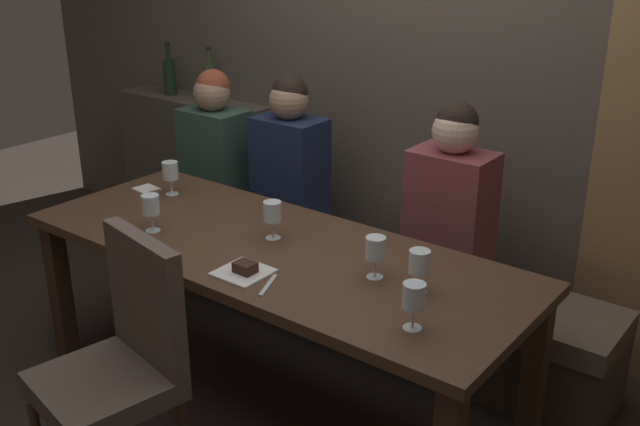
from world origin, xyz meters
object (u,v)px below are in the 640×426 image
at_px(wine_glass_end_left, 414,298).
at_px(wine_glass_near_right, 419,264).
at_px(chair_near_side, 122,354).
at_px(banquette_bench, 364,293).
at_px(diner_bearded, 290,158).
at_px(wine_glass_far_left, 170,172).
at_px(diner_far_end, 451,199).
at_px(wine_bottle_dark_red, 170,76).
at_px(wine_glass_center_front, 151,206).
at_px(dessert_plate, 244,271).
at_px(wine_bottle_pale_label, 210,82).
at_px(wine_glass_center_back, 375,249).
at_px(dining_table, 271,265).
at_px(wine_glass_near_left, 272,213).
at_px(diner_redhead, 215,145).
at_px(fork_on_table, 268,285).

bearing_deg(wine_glass_end_left, wine_glass_near_right, 116.61).
distance_m(chair_near_side, wine_glass_end_left, 1.05).
relative_size(banquette_bench, diner_bearded, 3.05).
relative_size(diner_bearded, wine_glass_far_left, 4.99).
distance_m(diner_far_end, wine_bottle_dark_red, 2.21).
bearing_deg(wine_bottle_dark_red, wine_glass_center_front, -44.90).
height_order(diner_far_end, dessert_plate, diner_far_end).
bearing_deg(dessert_plate, wine_bottle_pale_label, 138.54).
height_order(diner_bearded, wine_glass_center_back, diner_bearded).
relative_size(wine_glass_center_front, dessert_plate, 0.86).
bearing_deg(wine_glass_near_right, dining_table, -178.83).
distance_m(dining_table, wine_glass_far_left, 0.83).
height_order(diner_bearded, wine_glass_near_left, diner_bearded).
distance_m(wine_glass_center_back, wine_glass_near_right, 0.19).
height_order(diner_redhead, wine_bottle_pale_label, wine_bottle_pale_label).
height_order(wine_glass_near_right, wine_glass_end_left, same).
xyz_separation_m(wine_glass_center_front, wine_glass_near_right, (1.19, 0.21, -0.00)).
bearing_deg(wine_glass_center_front, wine_glass_near_right, 9.92).
bearing_deg(fork_on_table, wine_glass_center_back, 25.16).
bearing_deg(wine_bottle_dark_red, wine_glass_far_left, -42.31).
relative_size(chair_near_side, wine_bottle_dark_red, 3.01).
bearing_deg(wine_glass_near_left, wine_glass_center_back, -4.69).
relative_size(diner_redhead, wine_glass_center_front, 4.85).
height_order(diner_bearded, diner_far_end, diner_far_end).
relative_size(banquette_bench, fork_on_table, 14.71).
bearing_deg(diner_far_end, wine_glass_center_back, -85.83).
bearing_deg(dining_table, chair_near_side, -95.68).
distance_m(diner_redhead, dessert_plate, 1.45).
xyz_separation_m(diner_far_end, wine_glass_center_back, (0.05, -0.67, 0.01)).
height_order(chair_near_side, diner_redhead, diner_redhead).
bearing_deg(wine_glass_near_left, wine_glass_far_left, 171.92).
height_order(wine_bottle_pale_label, wine_glass_far_left, wine_bottle_pale_label).
distance_m(wine_glass_far_left, wine_glass_end_left, 1.63).
distance_m(chair_near_side, wine_glass_near_right, 1.10).
bearing_deg(wine_bottle_dark_red, dessert_plate, -35.24).
relative_size(diner_redhead, wine_bottle_dark_red, 2.44).
bearing_deg(wine_bottle_pale_label, wine_glass_end_left, -30.06).
xyz_separation_m(wine_bottle_pale_label, wine_glass_center_back, (1.89, -1.04, -0.21)).
distance_m(banquette_bench, diner_far_end, 0.76).
xyz_separation_m(diner_redhead, wine_glass_end_left, (1.81, -0.90, 0.03)).
bearing_deg(wine_glass_near_left, wine_glass_near_right, -3.75).
bearing_deg(fork_on_table, diner_far_end, 54.84).
height_order(diner_far_end, wine_glass_center_front, diner_far_end).
relative_size(wine_bottle_dark_red, wine_glass_near_left, 1.99).
relative_size(banquette_bench, diner_far_end, 3.02).
xyz_separation_m(diner_redhead, wine_glass_near_left, (0.96, -0.62, 0.03)).
distance_m(wine_glass_near_left, wine_glass_end_left, 0.89).
distance_m(dining_table, diner_bearded, 0.90).
distance_m(wine_glass_end_left, dessert_plate, 0.72).
xyz_separation_m(wine_glass_center_front, fork_on_table, (0.73, -0.08, -0.11)).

